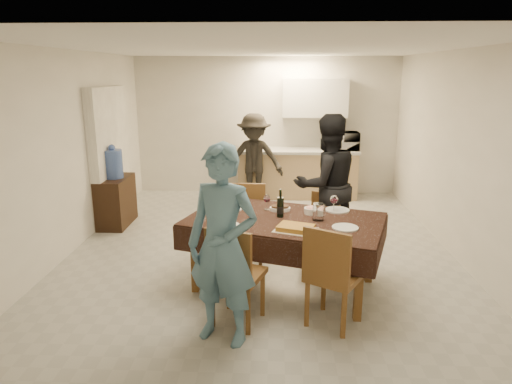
{
  "coord_description": "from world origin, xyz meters",
  "views": [
    {
      "loc": [
        0.18,
        -5.79,
        2.32
      ],
      "look_at": [
        -0.05,
        -0.3,
        0.87
      ],
      "focal_mm": 32.0,
      "sensor_mm": 36.0,
      "label": 1
    }
  ],
  "objects_px": {
    "water_jug": "(113,164)",
    "water_pitcher": "(318,212)",
    "person_near": "(223,246)",
    "dining_table": "(285,221)",
    "person_kitchen": "(254,159)",
    "savoury_tart": "(296,228)",
    "console": "(116,201)",
    "person_far": "(326,185)",
    "microwave": "(342,141)",
    "wine_bottle": "(280,203)"
  },
  "relations": [
    {
      "from": "console",
      "to": "water_pitcher",
      "type": "xyz_separation_m",
      "value": [
        2.92,
        -2.07,
        0.51
      ]
    },
    {
      "from": "microwave",
      "to": "person_kitchen",
      "type": "xyz_separation_m",
      "value": [
        -1.62,
        -0.45,
        -0.27
      ]
    },
    {
      "from": "savoury_tart",
      "to": "person_kitchen",
      "type": "relative_size",
      "value": 0.25
    },
    {
      "from": "person_near",
      "to": "person_far",
      "type": "height_order",
      "value": "person_far"
    },
    {
      "from": "wine_bottle",
      "to": "person_far",
      "type": "bearing_deg",
      "value": 59.04
    },
    {
      "from": "console",
      "to": "savoury_tart",
      "type": "distance_m",
      "value": 3.62
    },
    {
      "from": "savoury_tart",
      "to": "person_near",
      "type": "relative_size",
      "value": 0.23
    },
    {
      "from": "microwave",
      "to": "water_jug",
      "type": "bearing_deg",
      "value": 25.72
    },
    {
      "from": "dining_table",
      "to": "savoury_tart",
      "type": "bearing_deg",
      "value": -57.53
    },
    {
      "from": "dining_table",
      "to": "person_kitchen",
      "type": "bearing_deg",
      "value": 116.08
    },
    {
      "from": "water_pitcher",
      "to": "microwave",
      "type": "height_order",
      "value": "microwave"
    },
    {
      "from": "water_jug",
      "to": "water_pitcher",
      "type": "bearing_deg",
      "value": -35.32
    },
    {
      "from": "dining_table",
      "to": "console",
      "type": "xyz_separation_m",
      "value": [
        -2.57,
        2.02,
        -0.39
      ]
    },
    {
      "from": "person_far",
      "to": "water_pitcher",
      "type": "bearing_deg",
      "value": 58.03
    },
    {
      "from": "savoury_tart",
      "to": "person_far",
      "type": "xyz_separation_m",
      "value": [
        0.45,
        1.43,
        0.09
      ]
    },
    {
      "from": "dining_table",
      "to": "console",
      "type": "bearing_deg",
      "value": 159.58
    },
    {
      "from": "dining_table",
      "to": "person_near",
      "type": "relative_size",
      "value": 1.3
    },
    {
      "from": "water_pitcher",
      "to": "person_far",
      "type": "distance_m",
      "value": 1.12
    },
    {
      "from": "console",
      "to": "person_far",
      "type": "xyz_separation_m",
      "value": [
        3.12,
        -0.97,
        0.54
      ]
    },
    {
      "from": "console",
      "to": "wine_bottle",
      "type": "xyz_separation_m",
      "value": [
        2.52,
        -1.97,
        0.58
      ]
    },
    {
      "from": "console",
      "to": "person_near",
      "type": "xyz_separation_m",
      "value": [
        2.02,
        -3.07,
        0.51
      ]
    },
    {
      "from": "dining_table",
      "to": "console",
      "type": "distance_m",
      "value": 3.29
    },
    {
      "from": "wine_bottle",
      "to": "microwave",
      "type": "bearing_deg",
      "value": 72.57
    },
    {
      "from": "water_jug",
      "to": "microwave",
      "type": "xyz_separation_m",
      "value": [
        3.7,
        1.78,
        0.11
      ]
    },
    {
      "from": "microwave",
      "to": "savoury_tart",
      "type": "bearing_deg",
      "value": 76.19
    },
    {
      "from": "person_far",
      "to": "person_near",
      "type": "bearing_deg",
      "value": 40.69
    },
    {
      "from": "dining_table",
      "to": "wine_bottle",
      "type": "xyz_separation_m",
      "value": [
        -0.05,
        0.05,
        0.19
      ]
    },
    {
      "from": "wine_bottle",
      "to": "savoury_tart",
      "type": "xyz_separation_m",
      "value": [
        0.15,
        -0.43,
        -0.13
      ]
    },
    {
      "from": "dining_table",
      "to": "person_far",
      "type": "relative_size",
      "value": 1.27
    },
    {
      "from": "water_jug",
      "to": "person_near",
      "type": "height_order",
      "value": "person_near"
    },
    {
      "from": "person_near",
      "to": "dining_table",
      "type": "bearing_deg",
      "value": 82.39
    },
    {
      "from": "console",
      "to": "wine_bottle",
      "type": "relative_size",
      "value": 2.62
    },
    {
      "from": "water_pitcher",
      "to": "person_kitchen",
      "type": "distance_m",
      "value": 3.51
    },
    {
      "from": "dining_table",
      "to": "microwave",
      "type": "xyz_separation_m",
      "value": [
        1.13,
        3.8,
        0.32
      ]
    },
    {
      "from": "water_jug",
      "to": "savoury_tart",
      "type": "relative_size",
      "value": 1.07
    },
    {
      "from": "water_pitcher",
      "to": "microwave",
      "type": "xyz_separation_m",
      "value": [
        0.78,
        3.85,
        0.19
      ]
    },
    {
      "from": "wine_bottle",
      "to": "savoury_tart",
      "type": "distance_m",
      "value": 0.47
    },
    {
      "from": "savoury_tart",
      "to": "person_far",
      "type": "distance_m",
      "value": 1.5
    },
    {
      "from": "water_jug",
      "to": "microwave",
      "type": "distance_m",
      "value": 4.11
    },
    {
      "from": "dining_table",
      "to": "savoury_tart",
      "type": "relative_size",
      "value": 5.7
    },
    {
      "from": "dining_table",
      "to": "savoury_tart",
      "type": "distance_m",
      "value": 0.4
    },
    {
      "from": "microwave",
      "to": "person_far",
      "type": "xyz_separation_m",
      "value": [
        -0.58,
        -2.75,
        -0.17
      ]
    },
    {
      "from": "console",
      "to": "microwave",
      "type": "relative_size",
      "value": 1.35
    },
    {
      "from": "dining_table",
      "to": "water_jug",
      "type": "distance_m",
      "value": 3.28
    },
    {
      "from": "microwave",
      "to": "person_far",
      "type": "bearing_deg",
      "value": 78.14
    },
    {
      "from": "dining_table",
      "to": "console",
      "type": "relative_size",
      "value": 2.85
    },
    {
      "from": "dining_table",
      "to": "savoury_tart",
      "type": "height_order",
      "value": "savoury_tart"
    },
    {
      "from": "dining_table",
      "to": "microwave",
      "type": "distance_m",
      "value": 3.98
    },
    {
      "from": "dining_table",
      "to": "person_far",
      "type": "height_order",
      "value": "person_far"
    },
    {
      "from": "water_jug",
      "to": "person_kitchen",
      "type": "bearing_deg",
      "value": 32.64
    }
  ]
}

